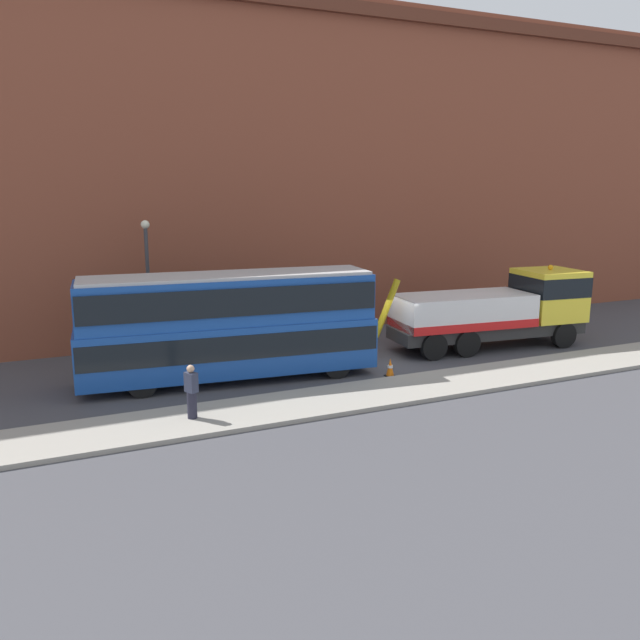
{
  "coord_description": "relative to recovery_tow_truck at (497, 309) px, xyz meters",
  "views": [
    {
      "loc": [
        -13.23,
        -23.25,
        7.25
      ],
      "look_at": [
        -2.79,
        -0.25,
        2.0
      ],
      "focal_mm": 36.51,
      "sensor_mm": 36.0,
      "label": 1
    }
  ],
  "objects": [
    {
      "name": "ground_plane",
      "position": [
        -6.0,
        0.3,
        -1.76
      ],
      "size": [
        120.0,
        120.0,
        0.0
      ],
      "primitive_type": "plane",
      "color": "#424247"
    },
    {
      "name": "near_kerb",
      "position": [
        -6.0,
        -3.9,
        -1.68
      ],
      "size": [
        60.0,
        2.8,
        0.15
      ],
      "primitive_type": "cube",
      "color": "gray",
      "rests_on": "ground_plane"
    },
    {
      "name": "building_facade",
      "position": [
        -6.0,
        6.96,
        6.31
      ],
      "size": [
        60.0,
        1.5,
        16.0
      ],
      "color": "brown",
      "rests_on": "ground_plane"
    },
    {
      "name": "recovery_tow_truck",
      "position": [
        0.0,
        0.0,
        0.0
      ],
      "size": [
        10.23,
        3.52,
        3.67
      ],
      "rotation": [
        0.0,
        0.0,
        -0.1
      ],
      "color": "#2D2D2D",
      "rests_on": "ground_plane"
    },
    {
      "name": "double_decker_bus",
      "position": [
        -12.52,
        0.05,
        0.47
      ],
      "size": [
        11.2,
        3.63,
        4.06
      ],
      "rotation": [
        0.0,
        0.0,
        -0.1
      ],
      "color": "#19479E",
      "rests_on": "ground_plane"
    },
    {
      "name": "pedestrian_onlooker",
      "position": [
        -14.92,
        -3.86,
        -0.77
      ],
      "size": [
        0.4,
        0.47,
        1.71
      ],
      "rotation": [
        0.0,
        0.0,
        0.41
      ],
      "color": "#232333",
      "rests_on": "near_kerb"
    },
    {
      "name": "traffic_cone_near_bus",
      "position": [
        -6.78,
        -2.07,
        -1.42
      ],
      "size": [
        0.36,
        0.36,
        0.72
      ],
      "color": "orange",
      "rests_on": "ground_plane"
    },
    {
      "name": "street_lamp",
      "position": [
        -14.61,
        4.77,
        1.71
      ],
      "size": [
        0.36,
        0.36,
        5.83
      ],
      "color": "#38383D",
      "rests_on": "ground_plane"
    }
  ]
}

